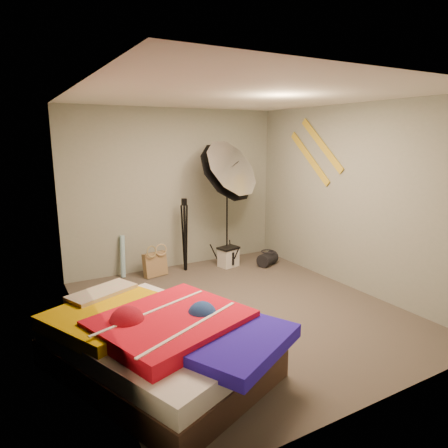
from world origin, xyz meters
TOP-DOWN VIEW (x-y plane):
  - floor at (0.00, 0.00)m, footprint 4.00×4.00m
  - ceiling at (0.00, 0.00)m, footprint 4.00×4.00m
  - wall_back at (0.00, 2.00)m, footprint 3.50×0.00m
  - wall_front at (0.00, -2.00)m, footprint 3.50×0.00m
  - wall_left at (-1.75, 0.00)m, footprint 0.00×4.00m
  - wall_right at (1.75, 0.00)m, footprint 0.00×4.00m
  - tote_bag at (-0.49, 1.69)m, footprint 0.39×0.23m
  - wrapping_roll at (-0.91, 1.90)m, footprint 0.13×0.19m
  - camera_case at (0.71, 1.54)m, footprint 0.34×0.27m
  - duffel_bag at (1.30, 1.27)m, footprint 0.41×0.35m
  - wall_stripe_upper at (1.73, 0.60)m, footprint 0.02×0.91m
  - wall_stripe_lower at (1.73, 0.85)m, footprint 0.02×0.91m
  - bed at (-1.32, -0.72)m, footprint 2.01×2.29m
  - photo_umbrella at (0.62, 1.46)m, footprint 1.12×1.00m
  - camera_tripod at (0.02, 1.70)m, footprint 0.07×0.07m

SIDE VIEW (x-z plane):
  - floor at x=0.00m, z-range 0.00..0.00m
  - duffel_bag at x=1.30m, z-range 0.00..0.22m
  - camera_case at x=0.71m, z-range 0.00..0.30m
  - tote_bag at x=-0.49m, z-range -0.01..0.37m
  - bed at x=-1.32m, z-range 0.00..0.56m
  - wrapping_roll at x=-0.91m, z-range 0.00..0.63m
  - camera_tripod at x=0.02m, z-range 0.08..1.23m
  - wall_back at x=0.00m, z-range -0.50..3.00m
  - wall_front at x=0.00m, z-range -0.50..3.00m
  - wall_left at x=-1.75m, z-range -0.75..3.25m
  - wall_right at x=1.75m, z-range -0.75..3.25m
  - photo_umbrella at x=0.62m, z-range 0.46..2.59m
  - wall_stripe_lower at x=1.73m, z-range 1.36..2.14m
  - wall_stripe_upper at x=1.73m, z-range 1.56..2.34m
  - ceiling at x=0.00m, z-range 2.50..2.50m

